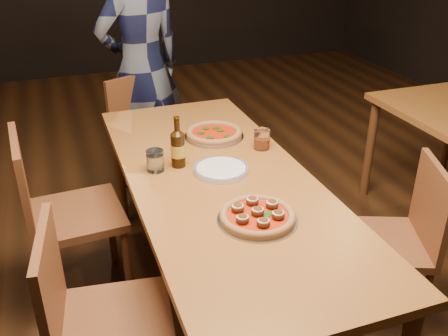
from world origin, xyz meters
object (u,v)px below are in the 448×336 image
object	(u,v)px
pizza_meatball	(257,215)
plate_stack	(221,170)
beer_bottle	(178,149)
water_glass	(155,161)
table_main	(220,191)
amber_glass	(262,139)
chair_main_nw	(114,322)
chair_main_e	(383,242)
chair_end	(154,141)
chair_main_sw	(75,214)
diner	(142,68)
pizza_margherita	(214,133)

from	to	relation	value
pizza_meatball	plate_stack	world-z (taller)	pizza_meatball
beer_bottle	water_glass	world-z (taller)	beer_bottle
table_main	amber_glass	size ratio (longest dim) A/B	19.79
chair_main_nw	beer_bottle	distance (m)	0.83
beer_bottle	amber_glass	distance (m)	0.45
water_glass	chair_main_e	bearing A→B (deg)	-26.28
chair_end	chair_main_nw	bearing A→B (deg)	-131.34
chair_main_nw	amber_glass	size ratio (longest dim) A/B	9.05
chair_main_nw	chair_end	world-z (taller)	chair_main_nw
chair_main_sw	diner	size ratio (longest dim) A/B	0.55
chair_main_nw	beer_bottle	size ratio (longest dim) A/B	3.79
chair_end	water_glass	xyz separation A→B (m)	(-0.19, -0.99, 0.35)
pizza_margherita	table_main	bearing A→B (deg)	-105.15
plate_stack	water_glass	xyz separation A→B (m)	(-0.28, 0.12, 0.04)
chair_main_sw	chair_end	world-z (taller)	chair_main_sw
chair_main_sw	amber_glass	size ratio (longest dim) A/B	9.55
pizza_meatball	water_glass	world-z (taller)	water_glass
beer_bottle	diner	distance (m)	1.28
chair_end	diner	size ratio (longest dim) A/B	0.52
pizza_meatball	amber_glass	bearing A→B (deg)	65.09
plate_stack	amber_glass	bearing A→B (deg)	32.27
chair_main_e	beer_bottle	world-z (taller)	beer_bottle
plate_stack	beer_bottle	size ratio (longest dim) A/B	1.02
plate_stack	amber_glass	size ratio (longest dim) A/B	2.44
pizza_meatball	pizza_margherita	xyz separation A→B (m)	(0.10, 0.82, -0.00)
chair_main_e	chair_end	world-z (taller)	chair_end
water_glass	chair_main_nw	bearing A→B (deg)	-117.56
chair_end	water_glass	bearing A→B (deg)	-124.76
beer_bottle	amber_glass	bearing A→B (deg)	6.31
chair_main_sw	pizza_meatball	xyz separation A→B (m)	(0.66, -0.74, 0.29)
pizza_margherita	water_glass	xyz separation A→B (m)	(-0.38, -0.28, 0.03)
pizza_margherita	diner	bearing A→B (deg)	100.09
beer_bottle	plate_stack	bearing A→B (deg)	-37.22
chair_end	plate_stack	distance (m)	1.16
chair_main_e	amber_glass	size ratio (longest dim) A/B	8.62
chair_main_e	chair_end	distance (m)	1.66
chair_main_e	plate_stack	world-z (taller)	chair_main_e
table_main	chair_main_sw	bearing A→B (deg)	151.28
chair_main_sw	diner	world-z (taller)	diner
water_glass	amber_glass	distance (m)	0.56
chair_main_sw	diner	xyz separation A→B (m)	(0.58, 1.10, 0.39)
water_glass	diner	distance (m)	1.30
chair_main_e	beer_bottle	distance (m)	1.06
chair_main_sw	amber_glass	distance (m)	1.00
beer_bottle	table_main	bearing A→B (deg)	-49.57
chair_main_sw	diner	distance (m)	1.30
table_main	chair_end	distance (m)	1.18
table_main	chair_main_e	size ratio (longest dim) A/B	2.30
table_main	pizza_margherita	xyz separation A→B (m)	(0.12, 0.44, 0.09)
chair_main_e	diner	world-z (taller)	diner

